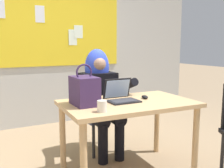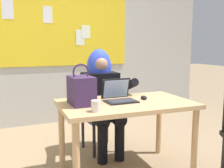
# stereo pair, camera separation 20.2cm
# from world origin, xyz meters

# --- Properties ---
(wall_back_bulletin) EXTENTS (5.47, 2.26, 2.64)m
(wall_back_bulletin) POSITION_xyz_m (0.00, 2.07, 1.34)
(wall_back_bulletin) COLOR #B2B2AD
(wall_back_bulletin) RESTS_ON ground
(desk_main) EXTENTS (1.31, 0.83, 0.74)m
(desk_main) POSITION_xyz_m (0.20, 0.00, 0.64)
(desk_main) COLOR tan
(desk_main) RESTS_ON ground
(chair_at_desk) EXTENTS (0.45, 0.45, 0.89)m
(chair_at_desk) POSITION_xyz_m (0.20, 0.75, 0.49)
(chair_at_desk) COLOR #2D3347
(chair_at_desk) RESTS_ON ground
(person_costumed) EXTENTS (0.62, 0.63, 1.24)m
(person_costumed) POSITION_xyz_m (0.20, 0.62, 0.72)
(person_costumed) COLOR black
(person_costumed) RESTS_ON ground
(laptop) EXTENTS (0.30, 0.27, 0.22)m
(laptop) POSITION_xyz_m (0.15, 0.06, 0.79)
(laptop) COLOR black
(laptop) RESTS_ON desk_main
(computer_mouse) EXTENTS (0.09, 0.12, 0.03)m
(computer_mouse) POSITION_xyz_m (0.43, 0.04, 0.75)
(computer_mouse) COLOR black
(computer_mouse) RESTS_ON desk_main
(handbag) EXTENTS (0.20, 0.30, 0.38)m
(handbag) POSITION_xyz_m (-0.22, 0.07, 0.87)
(handbag) COLOR #38234C
(handbag) RESTS_ON desk_main
(coffee_mug) EXTENTS (0.08, 0.08, 0.09)m
(coffee_mug) POSITION_xyz_m (-0.19, -0.23, 0.79)
(coffee_mug) COLOR silver
(coffee_mug) RESTS_ON desk_main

